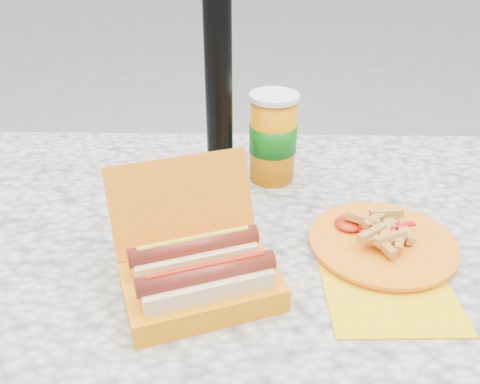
{
  "coord_description": "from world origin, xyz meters",
  "views": [
    {
      "loc": [
        0.06,
        -0.73,
        1.24
      ],
      "look_at": [
        0.04,
        0.03,
        0.8
      ],
      "focal_mm": 38.0,
      "sensor_mm": 36.0,
      "label": 1
    }
  ],
  "objects": [
    {
      "name": "picnic_table",
      "position": [
        0.0,
        0.0,
        0.64
      ],
      "size": [
        1.2,
        0.8,
        0.75
      ],
      "color": "beige",
      "rests_on": "ground"
    },
    {
      "name": "hotdog_box",
      "position": [
        -0.01,
        -0.17,
        0.79
      ],
      "size": [
        0.27,
        0.26,
        0.17
      ],
      "rotation": [
        0.0,
        0.0,
        0.35
      ],
      "color": "orange",
      "rests_on": "picnic_table"
    },
    {
      "name": "fries_plate",
      "position": [
        0.27,
        -0.06,
        0.76
      ],
      "size": [
        0.24,
        0.32,
        0.05
      ],
      "rotation": [
        0.0,
        0.0,
        0.17
      ],
      "color": "yellow",
      "rests_on": "picnic_table"
    },
    {
      "name": "soda_cup",
      "position": [
        0.1,
        0.18,
        0.84
      ],
      "size": [
        0.09,
        0.09,
        0.18
      ],
      "rotation": [
        0.0,
        0.0,
        -0.03
      ],
      "color": "orange",
      "rests_on": "picnic_table"
    }
  ]
}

